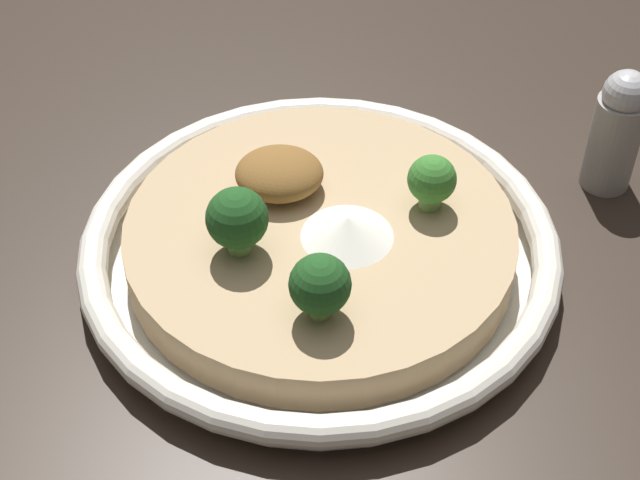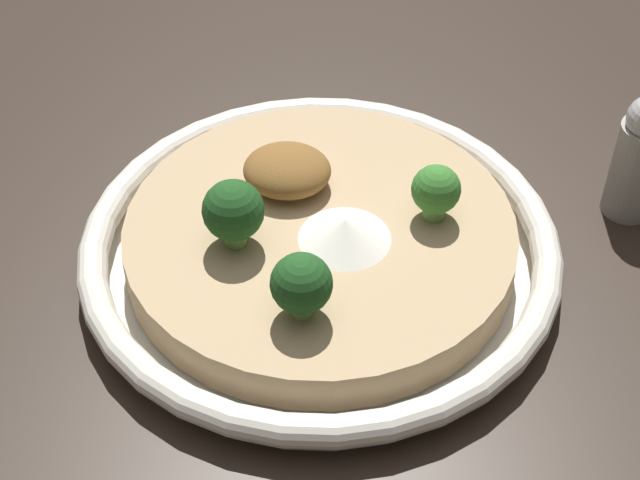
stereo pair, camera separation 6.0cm
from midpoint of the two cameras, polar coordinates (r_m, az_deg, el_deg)
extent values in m
plane|color=#2D231C|center=(0.62, -2.79, -1.55)|extent=(6.00, 6.00, 0.00)
cylinder|color=silver|center=(0.61, -2.80, -1.29)|extent=(0.28, 0.28, 0.01)
torus|color=silver|center=(0.60, -2.85, -0.40)|extent=(0.30, 0.30, 0.02)
cylinder|color=tan|center=(0.60, -2.86, -0.14)|extent=(0.24, 0.24, 0.03)
cone|color=white|center=(0.58, -1.36, 0.63)|extent=(0.06, 0.06, 0.02)
ellipsoid|color=brown|center=(0.61, -5.21, 3.75)|extent=(0.06, 0.05, 0.02)
cylinder|color=#668E47|center=(0.57, -7.75, -0.09)|extent=(0.01, 0.01, 0.02)
sphere|color=#1E4C1E|center=(0.56, -7.90, 1.12)|extent=(0.04, 0.04, 0.04)
cylinder|color=#759E4C|center=(0.53, -3.08, -3.90)|extent=(0.02, 0.02, 0.02)
sphere|color=#1E4C1E|center=(0.52, -3.14, -2.77)|extent=(0.03, 0.03, 0.03)
cylinder|color=#668E47|center=(0.60, 3.59, 2.43)|extent=(0.02, 0.02, 0.02)
sphere|color=#387A2D|center=(0.59, 3.65, 3.43)|extent=(0.03, 0.03, 0.03)
cylinder|color=#9E9993|center=(0.67, 14.26, 5.41)|extent=(0.03, 0.03, 0.07)
sphere|color=#B2B2B7|center=(0.65, 14.87, 8.17)|extent=(0.03, 0.03, 0.03)
camera|label=1|loc=(0.03, -92.87, -2.74)|focal=55.00mm
camera|label=2|loc=(0.03, 87.13, 2.74)|focal=55.00mm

